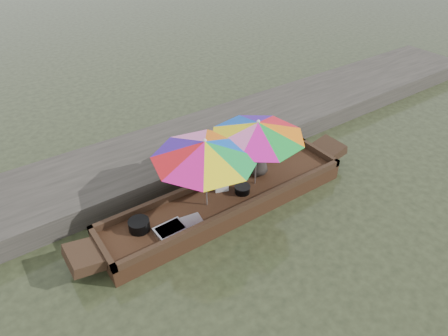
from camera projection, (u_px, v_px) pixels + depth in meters
water at (227, 208)px, 8.50m from camera, size 80.00×80.00×0.00m
dock at (175, 152)px, 9.82m from camera, size 22.00×2.20×0.50m
boat_hull at (227, 202)px, 8.39m from camera, size 5.48×1.20×0.35m
cooking_pot at (139, 225)px, 7.43m from camera, size 0.40×0.40×0.21m
tray_crayfish at (170, 230)px, 7.41m from camera, size 0.57×0.40×0.09m
tray_scallop at (188, 224)px, 7.57m from camera, size 0.61×0.47×0.06m
charcoal_grill at (242, 189)px, 8.34m from camera, size 0.32×0.32×0.15m
supply_bag at (221, 184)px, 8.40m from camera, size 0.34×0.30×0.26m
vendor at (260, 154)px, 8.61m from camera, size 0.55×0.39×1.07m
umbrella_bow at (206, 174)px, 7.61m from camera, size 2.40×2.40×1.55m
umbrella_stern at (257, 153)px, 8.19m from camera, size 2.36×2.36×1.55m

